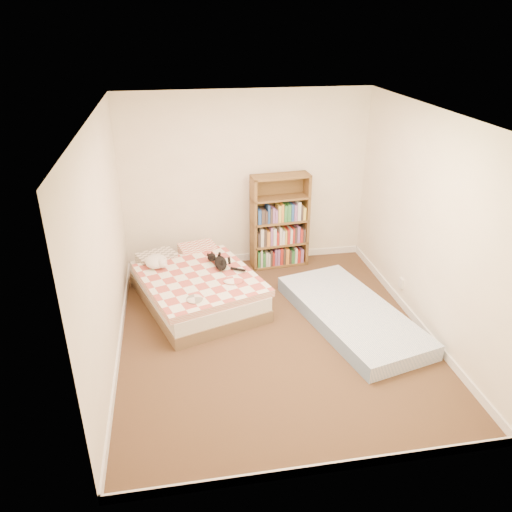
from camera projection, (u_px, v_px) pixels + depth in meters
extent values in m
cube|color=#4B2D20|center=(273.00, 334.00, 5.82)|extent=(3.50, 4.00, 0.01)
cube|color=white|center=(277.00, 115.00, 4.74)|extent=(3.50, 4.00, 0.01)
cube|color=beige|center=(246.00, 181.00, 7.05)|extent=(3.50, 0.01, 2.50)
cube|color=beige|center=(332.00, 347.00, 3.50)|extent=(3.50, 0.01, 2.50)
cube|color=beige|center=(104.00, 248.00, 5.01)|extent=(0.01, 4.00, 2.50)
cube|color=beige|center=(429.00, 225.00, 5.55)|extent=(0.01, 4.00, 2.50)
cube|color=white|center=(247.00, 257.00, 7.57)|extent=(3.50, 0.02, 0.10)
cube|color=white|center=(322.00, 468.00, 4.03)|extent=(3.50, 0.02, 0.10)
cube|color=white|center=(120.00, 346.00, 5.54)|extent=(0.02, 4.00, 0.10)
cube|color=white|center=(413.00, 317.00, 6.07)|extent=(0.02, 4.00, 0.10)
cube|color=white|center=(401.00, 283.00, 6.31)|extent=(0.03, 0.09, 0.13)
cube|color=brown|center=(197.00, 296.00, 6.45)|extent=(1.76, 2.09, 0.16)
cube|color=silver|center=(196.00, 285.00, 6.38)|extent=(1.72, 2.05, 0.18)
cube|color=#C55549|center=(196.00, 275.00, 6.32)|extent=(1.71, 1.81, 0.09)
cube|color=gray|center=(171.00, 253.00, 6.86)|extent=(0.57, 0.45, 0.13)
cube|color=#C55549|center=(214.00, 250.00, 6.95)|extent=(0.57, 0.45, 0.13)
cube|color=brown|center=(253.00, 223.00, 7.11)|extent=(0.07, 0.28, 1.38)
cube|color=brown|center=(306.00, 220.00, 7.23)|extent=(0.07, 0.28, 1.38)
cube|color=brown|center=(278.00, 218.00, 7.28)|extent=(0.82, 0.10, 1.38)
cube|color=brown|center=(279.00, 263.00, 7.46)|extent=(0.85, 0.35, 0.03)
cube|color=brown|center=(280.00, 221.00, 7.16)|extent=(0.85, 0.35, 0.03)
cube|color=brown|center=(281.00, 176.00, 6.88)|extent=(0.85, 0.35, 0.03)
cube|color=#7698C5|center=(351.00, 315.00, 6.03)|extent=(1.43, 2.27, 0.19)
ellipsoid|color=black|center=(221.00, 263.00, 6.41)|extent=(0.32, 0.39, 0.12)
sphere|color=black|center=(219.00, 256.00, 6.58)|extent=(0.15, 0.15, 0.11)
cone|color=black|center=(216.00, 252.00, 6.58)|extent=(0.05, 0.05, 0.04)
cone|color=black|center=(221.00, 251.00, 6.59)|extent=(0.05, 0.05, 0.04)
cylinder|color=black|center=(230.00, 273.00, 6.22)|extent=(0.13, 0.19, 0.04)
ellipsoid|color=white|center=(156.00, 261.00, 6.41)|extent=(0.31, 0.34, 0.15)
sphere|color=white|center=(163.00, 263.00, 6.33)|extent=(0.13, 0.13, 0.12)
sphere|color=white|center=(167.00, 265.00, 6.31)|extent=(0.06, 0.06, 0.05)
sphere|color=white|center=(146.00, 261.00, 6.45)|extent=(0.07, 0.07, 0.07)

